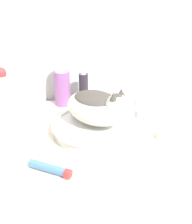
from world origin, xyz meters
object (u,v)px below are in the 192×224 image
at_px(cream_tube, 50,169).
at_px(soap_bar, 166,134).
at_px(hairspray_can_black, 84,88).
at_px(faucet, 138,109).
at_px(mouthwash_bottle, 62,86).
at_px(lotion_bottle_white, 3,88).
at_px(cat, 97,106).

relative_size(cream_tube, soap_bar, 1.85).
distance_m(hairspray_can_black, cream_tube, 0.57).
relative_size(faucet, mouthwash_bottle, 0.75).
xyz_separation_m(mouthwash_bottle, hairspray_can_black, (0.10, 0.00, -0.02)).
height_order(faucet, lotion_bottle_white, lotion_bottle_white).
xyz_separation_m(cat, faucet, (0.19, 0.07, -0.06)).
distance_m(faucet, soap_bar, 0.17).
bearing_deg(hairspray_can_black, cream_tube, -107.65).
xyz_separation_m(cream_tube, soap_bar, (0.45, 0.15, -0.00)).
distance_m(cat, mouthwash_bottle, 0.34).
bearing_deg(lotion_bottle_white, hairspray_can_black, 0.00).
relative_size(faucet, lotion_bottle_white, 0.76).
relative_size(lotion_bottle_white, mouthwash_bottle, 0.99).
xyz_separation_m(lotion_bottle_white, cream_tube, (0.21, -0.54, -0.09)).
distance_m(lotion_bottle_white, mouthwash_bottle, 0.28).
relative_size(faucet, cream_tube, 1.08).
bearing_deg(cat, cream_tube, -81.82).
relative_size(cat, faucet, 2.11).
height_order(cat, mouthwash_bottle, cat).
bearing_deg(mouthwash_bottle, hairspray_can_black, 0.00).
xyz_separation_m(mouthwash_bottle, soap_bar, (0.39, -0.38, -0.09)).
relative_size(cat, hairspray_can_black, 1.86).
height_order(lotion_bottle_white, cream_tube, lotion_bottle_white).
bearing_deg(soap_bar, mouthwash_bottle, 135.17).
xyz_separation_m(lotion_bottle_white, hairspray_can_black, (0.38, 0.00, -0.02)).
relative_size(mouthwash_bottle, cream_tube, 1.44).
distance_m(hairspray_can_black, soap_bar, 0.48).
xyz_separation_m(cat, lotion_bottle_white, (-0.40, 0.31, -0.02)).
bearing_deg(faucet, lotion_bottle_white, -40.90).
height_order(faucet, mouthwash_bottle, mouthwash_bottle).
xyz_separation_m(faucet, hairspray_can_black, (-0.20, 0.25, 0.01)).
relative_size(faucet, hairspray_can_black, 0.88).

